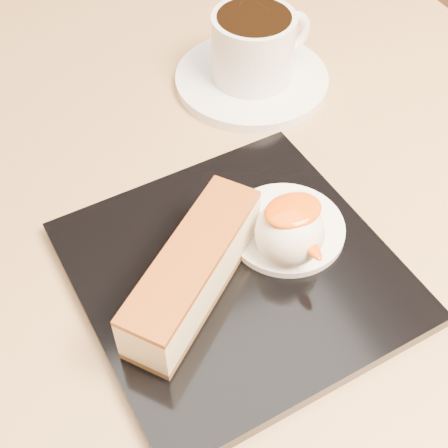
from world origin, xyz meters
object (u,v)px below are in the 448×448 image
saucer (252,79)px  table (177,306)px  ice_cream_scoop (290,232)px  dessert_plate (236,272)px  cheesecake (194,271)px  coffee_cup (255,45)px

saucer → table: bearing=-140.6°
ice_cream_scoop → saucer: (0.08, 0.21, -0.03)m
dessert_plate → ice_cream_scoop: ice_cream_scoop is taller
table → cheesecake: cheesecake is taller
saucer → coffee_cup: coffee_cup is taller
cheesecake → coffee_cup: coffee_cup is taller
cheesecake → coffee_cup: (0.15, 0.21, 0.01)m
table → dessert_plate: (0.02, -0.09, 0.16)m
saucer → coffee_cup: (0.00, 0.00, 0.04)m
saucer → cheesecake: bearing=-126.2°
dessert_plate → coffee_cup: 0.24m
table → ice_cream_scoop: size_ratio=15.91×
dessert_plate → cheesecake: 0.05m
cheesecake → saucer: size_ratio=0.88×
table → saucer: size_ratio=5.33×
dessert_plate → coffee_cup: size_ratio=2.10×
table → saucer: saucer is taller
coffee_cup → dessert_plate: bearing=-126.8°
dessert_plate → coffee_cup: (0.12, 0.20, 0.04)m
cheesecake → saucer: bearing=15.6°
table → coffee_cup: (0.14, 0.11, 0.20)m
cheesecake → dessert_plate: bearing=-30.1°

